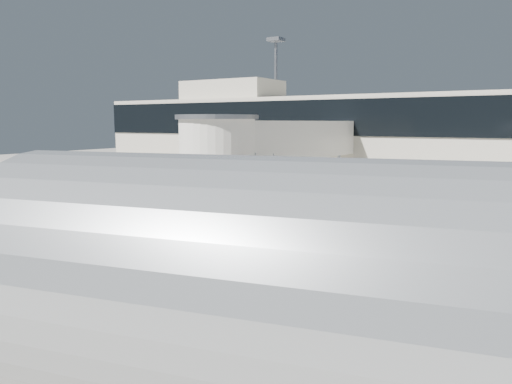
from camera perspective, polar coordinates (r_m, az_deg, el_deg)
ground at (r=22.60m, az=-5.14°, el=-6.41°), size 140.00×140.00×0.00m
lane_markings at (r=30.69m, az=4.37°, el=-2.54°), size 40.00×30.00×0.02m
terminal at (r=49.33m, az=15.92°, el=5.95°), size 64.00×12.11×15.20m
jet_bridge at (r=34.36m, az=1.80°, el=5.78°), size 5.70×20.40×6.03m
baggage_tug at (r=27.24m, az=5.22°, el=-2.53°), size 3.00×2.48×1.79m
suitcase_cart at (r=25.37m, az=15.85°, el=-3.96°), size 3.47×2.24×1.34m
box_cart_near at (r=23.08m, az=-14.37°, el=-4.95°), size 3.44×2.39×1.35m
box_cart_far at (r=27.83m, az=-15.17°, el=-2.87°), size 3.66×1.97×1.40m
ground_worker at (r=21.51m, az=-8.11°, el=-4.63°), size 0.73×0.52×1.88m
minivan at (r=32.12m, az=25.89°, el=-1.09°), size 2.22×4.47×1.64m
belt_loader at (r=47.44m, az=-4.82°, el=2.19°), size 4.78×2.73×2.18m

